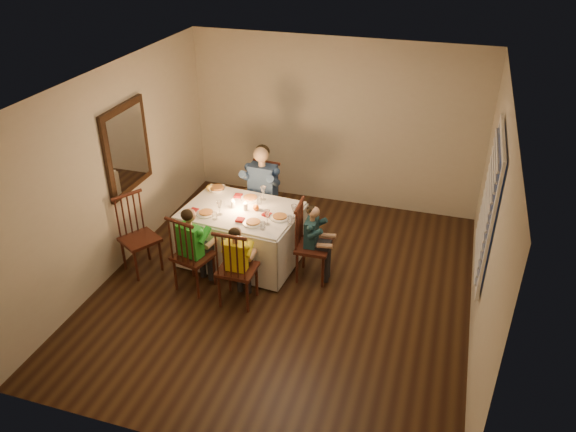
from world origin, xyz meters
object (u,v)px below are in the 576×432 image
(chair_extra, at_px, (144,270))
(child_green, at_px, (196,287))
(chair_near_left, at_px, (196,287))
(chair_near_right, at_px, (239,301))
(child_yellow, at_px, (239,301))
(child_teal, at_px, (313,277))
(chair_end, at_px, (313,277))
(dining_table, at_px, (241,224))
(adult, at_px, (263,231))
(chair_adult, at_px, (263,231))
(serving_bowl, at_px, (217,189))

(chair_extra, bearing_deg, child_green, -68.66)
(chair_near_left, bearing_deg, chair_near_right, -175.65)
(child_yellow, xyz_separation_m, child_teal, (0.73, 0.75, 0.00))
(chair_end, height_order, chair_extra, chair_extra)
(child_green, bearing_deg, child_teal, -140.52)
(dining_table, relative_size, chair_near_right, 1.49)
(dining_table, distance_m, child_green, 1.00)
(chair_end, height_order, child_yellow, chair_end)
(dining_table, xyz_separation_m, chair_near_left, (-0.34, -0.76, -0.55))
(child_teal, bearing_deg, adult, 45.98)
(dining_table, relative_size, child_yellow, 1.50)
(chair_adult, relative_size, serving_bowl, 4.64)
(dining_table, relative_size, child_green, 1.39)
(chair_adult, relative_size, child_yellow, 1.01)
(chair_extra, relative_size, child_teal, 1.02)
(chair_adult, bearing_deg, child_yellow, -76.79)
(chair_adult, xyz_separation_m, serving_bowl, (-0.51, -0.40, 0.80))
(chair_adult, height_order, chair_extra, chair_extra)
(chair_end, bearing_deg, chair_near_right, 133.72)
(chair_end, relative_size, adult, 0.79)
(dining_table, height_order, child_teal, dining_table)
(child_green, bearing_deg, chair_extra, 4.40)
(chair_end, relative_size, chair_extra, 0.99)
(adult, distance_m, child_teal, 1.34)
(dining_table, distance_m, chair_adult, 0.96)
(chair_near_left, distance_m, chair_extra, 0.83)
(adult, height_order, child_green, adult)
(chair_extra, bearing_deg, chair_adult, -8.99)
(chair_extra, relative_size, serving_bowl, 4.68)
(child_teal, relative_size, serving_bowl, 4.57)
(adult, relative_size, child_yellow, 1.28)
(child_yellow, bearing_deg, chair_adult, -81.47)
(chair_near_right, xyz_separation_m, child_teal, (0.73, 0.75, 0.00))
(child_green, relative_size, child_teal, 1.09)
(chair_near_right, distance_m, child_yellow, 0.00)
(adult, relative_size, child_green, 1.19)
(serving_bowl, bearing_deg, chair_adult, 37.89)
(dining_table, distance_m, chair_extra, 1.43)
(chair_adult, height_order, child_green, child_green)
(chair_near_left, height_order, child_teal, chair_near_left)
(adult, distance_m, child_yellow, 1.67)
(chair_end, height_order, child_teal, chair_end)
(dining_table, relative_size, chair_extra, 1.48)
(adult, relative_size, child_teal, 1.29)
(chair_adult, relative_size, child_teal, 1.02)
(chair_near_right, distance_m, serving_bowl, 1.68)
(chair_near_left, relative_size, child_green, 0.93)
(chair_near_right, height_order, chair_extra, chair_extra)
(chair_near_left, height_order, child_yellow, chair_near_left)
(child_yellow, bearing_deg, chair_extra, -10.33)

